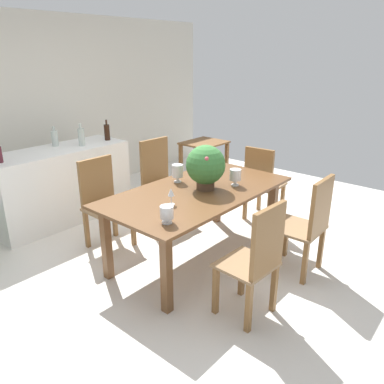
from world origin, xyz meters
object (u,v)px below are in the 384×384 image
at_px(chair_far_left, 102,198).
at_px(wine_glass, 171,193).
at_px(chair_near_right, 308,222).
at_px(side_table, 204,152).
at_px(wine_bottle_amber, 55,138).
at_px(dining_table, 197,199).
at_px(chair_far_right, 160,177).
at_px(wine_bottle_green, 81,137).
at_px(flower_centerpiece, 206,166).
at_px(kitchen_counter, 61,185).
at_px(wine_bottle_tall, 107,132).
at_px(chair_foot_end, 262,181).
at_px(crystal_vase_right, 178,171).
at_px(chair_near_left, 257,258).
at_px(crystal_vase_center_near, 167,213).
at_px(crystal_vase_left, 235,175).

xyz_separation_m(chair_far_left, wine_glass, (-0.01, -1.07, 0.32)).
bearing_deg(chair_near_right, side_table, -121.28).
relative_size(chair_near_right, wine_bottle_amber, 3.99).
relative_size(dining_table, wine_bottle_amber, 7.97).
relative_size(chair_far_right, wine_bottle_green, 3.67).
distance_m(flower_centerpiece, kitchen_counter, 2.15).
relative_size(wine_bottle_green, wine_bottle_tall, 1.04).
bearing_deg(chair_foot_end, chair_far_left, 55.95).
bearing_deg(dining_table, flower_centerpiece, -25.86).
bearing_deg(chair_foot_end, flower_centerpiece, 87.77).
bearing_deg(chair_far_right, crystal_vase_right, -117.62).
bearing_deg(wine_bottle_amber, chair_far_left, -97.91).
distance_m(chair_near_right, kitchen_counter, 3.11).
relative_size(chair_far_left, kitchen_counter, 0.57).
bearing_deg(dining_table, wine_glass, -171.59).
relative_size(wine_bottle_tall, side_table, 0.38).
relative_size(chair_near_left, side_table, 1.38).
bearing_deg(crystal_vase_right, chair_near_left, -111.18).
relative_size(flower_centerpiece, wine_bottle_green, 1.58).
relative_size(wine_bottle_green, side_table, 0.39).
bearing_deg(chair_far_right, chair_foot_end, -48.59).
bearing_deg(chair_near_right, crystal_vase_center_near, -30.62).
xyz_separation_m(chair_near_left, chair_far_right, (0.92, 2.01, 0.02)).
relative_size(crystal_vase_center_near, wine_bottle_tall, 0.53).
bearing_deg(wine_bottle_amber, crystal_vase_right, -79.22).
xyz_separation_m(kitchen_counter, wine_bottle_green, (0.32, -0.09, 0.59)).
bearing_deg(wine_bottle_green, wine_glass, -101.47).
distance_m(chair_far_left, chair_near_left, 2.00).
xyz_separation_m(chair_foot_end, crystal_vase_right, (-1.22, 0.33, 0.35)).
bearing_deg(chair_far_right, wine_bottle_tall, 98.56).
distance_m(chair_far_left, crystal_vase_left, 1.49).
bearing_deg(chair_near_left, dining_table, -111.68).
xyz_separation_m(chair_near_right, side_table, (1.40, 2.42, 0.01)).
relative_size(chair_near_left, wine_bottle_amber, 4.03).
relative_size(crystal_vase_left, wine_bottle_amber, 0.70).
xyz_separation_m(chair_foot_end, chair_near_right, (-0.82, -1.00, 0.02)).
relative_size(dining_table, wine_bottle_green, 6.98).
distance_m(wine_glass, kitchen_counter, 2.10).
bearing_deg(side_table, flower_centerpiece, -140.73).
bearing_deg(chair_near_left, crystal_vase_left, -133.16).
relative_size(chair_near_left, flower_centerpiece, 2.23).
bearing_deg(wine_glass, flower_centerpiece, 3.10).
relative_size(wine_glass, side_table, 0.21).
bearing_deg(side_table, chair_near_right, -120.04).
height_order(wine_bottle_amber, side_table, wine_bottle_amber).
height_order(crystal_vase_center_near, wine_bottle_amber, wine_bottle_amber).
xyz_separation_m(chair_foot_end, crystal_vase_left, (-0.91, -0.20, 0.34)).
bearing_deg(wine_bottle_green, chair_far_right, -59.92).
distance_m(chair_near_right, crystal_vase_right, 1.43).
bearing_deg(kitchen_counter, crystal_vase_center_near, -99.77).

